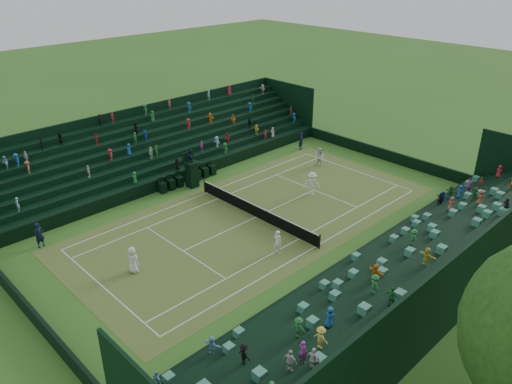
# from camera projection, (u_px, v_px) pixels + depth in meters

# --- Properties ---
(ground) EXTENTS (160.00, 160.00, 0.00)m
(ground) POSITION_uv_depth(u_px,v_px,m) (256.00, 217.00, 35.45)
(ground) COLOR #366A21
(ground) RESTS_ON ground
(court_surface) EXTENTS (12.97, 26.77, 0.01)m
(court_surface) POSITION_uv_depth(u_px,v_px,m) (256.00, 217.00, 35.45)
(court_surface) COLOR #3B7828
(court_surface) RESTS_ON ground
(perimeter_wall_north) EXTENTS (17.17, 0.20, 1.00)m
(perimeter_wall_north) POSITION_uv_depth(u_px,v_px,m) (382.00, 154.00, 45.17)
(perimeter_wall_north) COLOR black
(perimeter_wall_north) RESTS_ON ground
(perimeter_wall_south) EXTENTS (17.17, 0.20, 1.00)m
(perimeter_wall_south) POSITION_uv_depth(u_px,v_px,m) (31.00, 314.00, 25.29)
(perimeter_wall_south) COLOR black
(perimeter_wall_south) RESTS_ON ground
(perimeter_wall_east) EXTENTS (0.20, 31.77, 1.00)m
(perimeter_wall_east) POSITION_uv_depth(u_px,v_px,m) (355.00, 259.00, 29.75)
(perimeter_wall_east) COLOR black
(perimeter_wall_east) RESTS_ON ground
(perimeter_wall_west) EXTENTS (0.20, 31.77, 1.00)m
(perimeter_wall_west) POSITION_uv_depth(u_px,v_px,m) (184.00, 176.00, 40.71)
(perimeter_wall_west) COLOR black
(perimeter_wall_west) RESTS_ON ground
(north_grandstand) EXTENTS (6.60, 32.00, 4.90)m
(north_grandstand) POSITION_uv_depth(u_px,v_px,m) (421.00, 274.00, 26.59)
(north_grandstand) COLOR black
(north_grandstand) RESTS_ON ground
(south_grandstand) EXTENTS (6.60, 32.00, 4.90)m
(south_grandstand) POSITION_uv_depth(u_px,v_px,m) (154.00, 151.00, 42.96)
(south_grandstand) COLOR black
(south_grandstand) RESTS_ON ground
(tennis_net) EXTENTS (11.67, 0.10, 1.06)m
(tennis_net) POSITION_uv_depth(u_px,v_px,m) (256.00, 211.00, 35.22)
(tennis_net) COLOR black
(tennis_net) RESTS_ON ground
(umpire_chair) EXTENTS (1.01, 1.01, 3.17)m
(umpire_chair) POSITION_uv_depth(u_px,v_px,m) (192.00, 171.00, 39.50)
(umpire_chair) COLOR black
(umpire_chair) RESTS_ON ground
(courtside_chairs) EXTENTS (0.56, 5.53, 1.21)m
(courtside_chairs) POSITION_uv_depth(u_px,v_px,m) (188.00, 178.00, 40.45)
(courtside_chairs) COLOR black
(courtside_chairs) RESTS_ON ground
(player_near_west) EXTENTS (0.91, 0.69, 1.68)m
(player_near_west) POSITION_uv_depth(u_px,v_px,m) (133.00, 260.00, 29.07)
(player_near_west) COLOR silver
(player_near_west) RESTS_ON ground
(player_near_east) EXTENTS (0.66, 0.51, 1.62)m
(player_near_east) POSITION_uv_depth(u_px,v_px,m) (278.00, 242.00, 30.93)
(player_near_east) COLOR white
(player_near_east) RESTS_ON ground
(player_far_west) EXTENTS (0.87, 0.71, 1.69)m
(player_far_west) POSITION_uv_depth(u_px,v_px,m) (319.00, 157.00, 43.44)
(player_far_west) COLOR silver
(player_far_west) RESTS_ON ground
(player_far_east) EXTENTS (1.40, 1.34, 1.91)m
(player_far_east) POSITION_uv_depth(u_px,v_px,m) (312.00, 184.00, 38.27)
(player_far_east) COLOR white
(player_far_east) RESTS_ON ground
(line_judge_north) EXTENTS (0.61, 0.72, 1.68)m
(line_judge_north) POSITION_uv_depth(u_px,v_px,m) (301.00, 141.00, 47.22)
(line_judge_north) COLOR black
(line_judge_north) RESTS_ON ground
(line_judge_south) EXTENTS (0.51, 0.68, 1.70)m
(line_judge_south) POSITION_uv_depth(u_px,v_px,m) (39.00, 235.00, 31.59)
(line_judge_south) COLOR black
(line_judge_south) RESTS_ON ground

